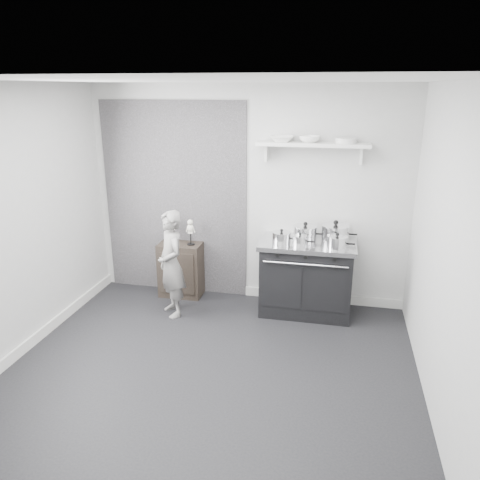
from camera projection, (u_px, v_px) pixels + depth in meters
The scene contains 16 objects.
ground at pixel (210, 369), 4.60m from camera, with size 4.00×4.00×0.00m, color black.
room_shell at pixel (202, 203), 4.25m from camera, with size 4.02×3.62×2.71m.
wall_shelf at pixel (313, 145), 5.38m from camera, with size 1.30×0.26×0.24m.
stove at pixel (306, 277), 5.67m from camera, with size 1.13×0.70×0.91m.
side_cabinet at pixel (181, 270), 6.15m from camera, with size 0.55×0.32×0.72m, color black.
child at pixel (171, 264), 5.54m from camera, with size 0.47×0.31×1.30m, color slate.
pot_front_left at pixel (282, 237), 5.47m from camera, with size 0.31×0.22×0.17m.
pot_back_left at pixel (305, 232), 5.60m from camera, with size 0.37×0.29×0.21m.
pot_back_right at pixel (335, 233), 5.55m from camera, with size 0.42×0.34×0.25m.
pot_front_right at pixel (337, 242), 5.27m from camera, with size 0.31×0.23×0.19m.
pot_front_center at pixel (300, 240), 5.39m from camera, with size 0.26×0.17×0.15m.
skeleton_full at pixel (170, 227), 6.00m from camera, with size 0.12×0.08×0.43m, color beige, non-canonical shape.
skeleton_torso at pixel (190, 230), 5.95m from camera, with size 0.11×0.07×0.39m, color beige, non-canonical shape.
bowl_large at pixel (282, 139), 5.42m from camera, with size 0.28×0.28×0.07m, color white.
bowl_small at pixel (310, 139), 5.36m from camera, with size 0.24×0.24×0.08m, color white.
plate_stack at pixel (346, 141), 5.28m from camera, with size 0.24×0.24×0.06m, color silver.
Camera 1 is at (1.12, -3.83, 2.64)m, focal length 35.00 mm.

